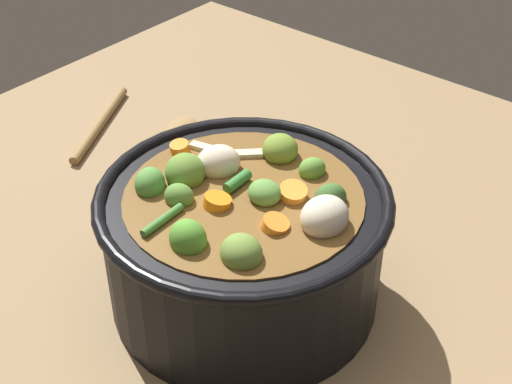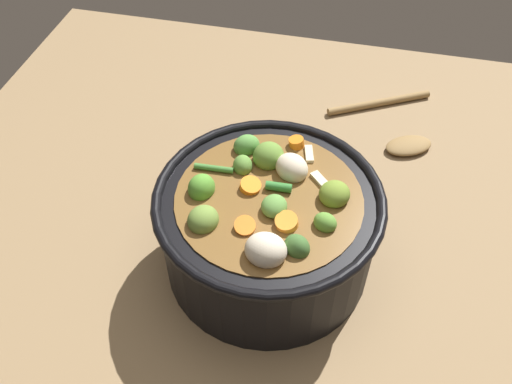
# 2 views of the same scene
# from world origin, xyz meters

# --- Properties ---
(ground_plane) EXTENTS (1.10, 1.10, 0.00)m
(ground_plane) POSITION_xyz_m (0.00, 0.00, 0.00)
(ground_plane) COLOR #8C704C
(cooking_pot) EXTENTS (0.28, 0.28, 0.15)m
(cooking_pot) POSITION_xyz_m (-0.00, 0.00, 0.07)
(cooking_pot) COLOR black
(cooking_pot) RESTS_ON ground_plane
(wooden_spoon) EXTENTS (0.19, 0.19, 0.01)m
(wooden_spoon) POSITION_xyz_m (0.30, -0.15, 0.01)
(wooden_spoon) COLOR olive
(wooden_spoon) RESTS_ON ground_plane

